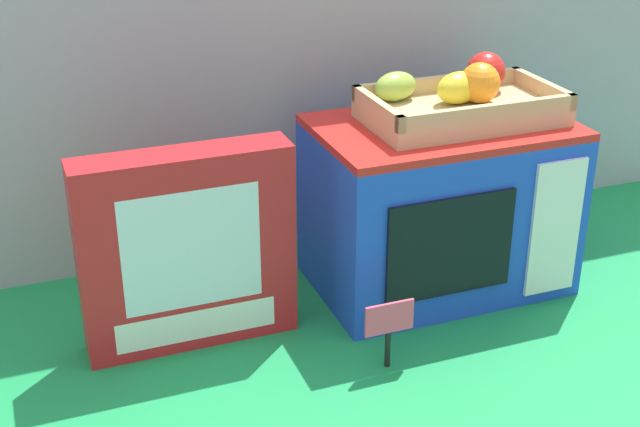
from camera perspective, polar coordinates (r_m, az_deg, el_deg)
ground_plane at (r=1.38m, az=3.20°, el=-5.73°), size 1.70×1.70×0.00m
display_back_panel at (r=1.46m, az=-0.67°, el=12.47°), size 1.61×0.03×0.77m
toy_microwave at (r=1.39m, az=7.67°, el=0.53°), size 0.38×0.25×0.27m
food_groups_crate at (r=1.35m, az=9.12°, el=7.23°), size 0.29×0.17×0.09m
cookie_set_box at (r=1.23m, az=-8.58°, el=-2.27°), size 0.30×0.07×0.29m
price_sign at (r=1.20m, az=4.47°, el=-7.16°), size 0.07×0.01×0.10m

